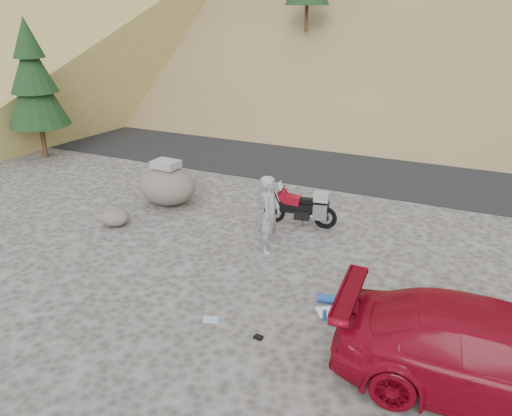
# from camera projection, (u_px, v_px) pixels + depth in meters

# --- Properties ---
(ground) EXTENTS (140.00, 140.00, 0.00)m
(ground) POSITION_uv_depth(u_px,v_px,m) (262.00, 271.00, 11.08)
(ground) COLOR #3F3C3A
(ground) RESTS_ON ground
(road) EXTENTS (120.00, 7.00, 0.05)m
(road) POSITION_uv_depth(u_px,v_px,m) (359.00, 160.00, 18.63)
(road) COLOR black
(road) RESTS_ON ground
(conifer_verge) EXTENTS (2.20, 2.20, 5.04)m
(conifer_verge) POSITION_uv_depth(u_px,v_px,m) (33.00, 80.00, 17.93)
(conifer_verge) COLOR #392514
(conifer_verge) RESTS_ON ground
(motorcycle) EXTENTS (1.97, 0.73, 1.17)m
(motorcycle) POSITION_uv_depth(u_px,v_px,m) (303.00, 208.00, 13.10)
(motorcycle) COLOR black
(motorcycle) RESTS_ON ground
(man) EXTENTS (0.50, 0.72, 1.89)m
(man) POSITION_uv_depth(u_px,v_px,m) (269.00, 251.00, 11.96)
(man) COLOR gray
(man) RESTS_ON ground
(red_car) EXTENTS (4.94, 2.22, 1.41)m
(red_car) POSITION_uv_depth(u_px,v_px,m) (490.00, 394.00, 7.62)
(red_car) COLOR maroon
(red_car) RESTS_ON ground
(boulder) EXTENTS (2.03, 1.86, 1.29)m
(boulder) POSITION_uv_depth(u_px,v_px,m) (167.00, 185.00, 14.50)
(boulder) COLOR #555149
(boulder) RESTS_ON ground
(small_rock) EXTENTS (0.87, 0.81, 0.45)m
(small_rock) POSITION_uv_depth(u_px,v_px,m) (115.00, 217.00, 13.23)
(small_rock) COLOR #555149
(small_rock) RESTS_ON ground
(gear_white_cloth) EXTENTS (0.52, 0.51, 0.01)m
(gear_white_cloth) POSITION_uv_depth(u_px,v_px,m) (328.00, 312.00, 9.61)
(gear_white_cloth) COLOR white
(gear_white_cloth) RESTS_ON ground
(gear_blue_mat) EXTENTS (0.45, 0.25, 0.17)m
(gear_blue_mat) POSITION_uv_depth(u_px,v_px,m) (328.00, 299.00, 9.89)
(gear_blue_mat) COLOR #1B47A4
(gear_blue_mat) RESTS_ON ground
(gear_bottle) EXTENTS (0.09, 0.09, 0.21)m
(gear_bottle) POSITION_uv_depth(u_px,v_px,m) (325.00, 315.00, 9.33)
(gear_bottle) COLOR #1B47A4
(gear_bottle) RESTS_ON ground
(gear_funnel) EXTENTS (0.15, 0.15, 0.18)m
(gear_funnel) POSITION_uv_depth(u_px,v_px,m) (334.00, 346.00, 8.55)
(gear_funnel) COLOR red
(gear_funnel) RESTS_ON ground
(gear_glove_a) EXTENTS (0.16, 0.13, 0.04)m
(gear_glove_a) POSITION_uv_depth(u_px,v_px,m) (258.00, 337.00, 8.86)
(gear_glove_a) COLOR black
(gear_glove_a) RESTS_ON ground
(gear_blue_cloth) EXTENTS (0.34, 0.30, 0.01)m
(gear_blue_cloth) POSITION_uv_depth(u_px,v_px,m) (211.00, 320.00, 9.37)
(gear_blue_cloth) COLOR #93ADE4
(gear_blue_cloth) RESTS_ON ground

